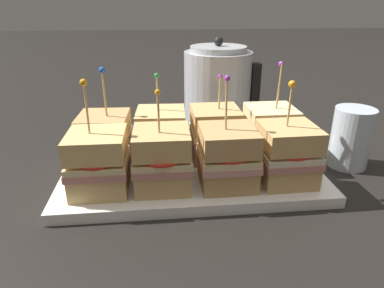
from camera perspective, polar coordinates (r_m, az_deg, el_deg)
ground_plane at (r=0.59m, az=0.00°, el=-5.92°), size 6.00×6.00×0.00m
serving_platter at (r=0.58m, az=0.00°, el=-5.15°), size 0.43×0.22×0.02m
sandwich_front_far_left at (r=0.52m, az=-15.31°, el=-2.95°), size 0.09×0.09×0.17m
sandwich_front_center_left at (r=0.52m, az=-5.00°, el=-2.52°), size 0.09×0.09×0.15m
sandwich_front_center_right at (r=0.52m, az=5.95°, el=-2.18°), size 0.09×0.09×0.17m
sandwich_front_far_right at (r=0.55m, az=15.54°, el=-1.62°), size 0.09×0.09×0.16m
sandwich_back_far_left at (r=0.61m, az=-14.27°, el=0.85°), size 0.09×0.09×0.17m
sandwich_back_center_left at (r=0.60m, az=-5.13°, el=1.40°), size 0.09×0.09×0.15m
sandwich_back_center_right at (r=0.61m, az=3.88°, el=1.77°), size 0.09×0.09×0.15m
sandwich_back_far_right at (r=0.63m, az=12.81°, el=1.95°), size 0.09×0.09×0.17m
kettle_steel at (r=0.80m, az=4.29°, el=9.08°), size 0.17×0.15×0.21m
drinking_glass at (r=0.68m, az=24.96°, el=0.95°), size 0.07×0.07×0.11m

